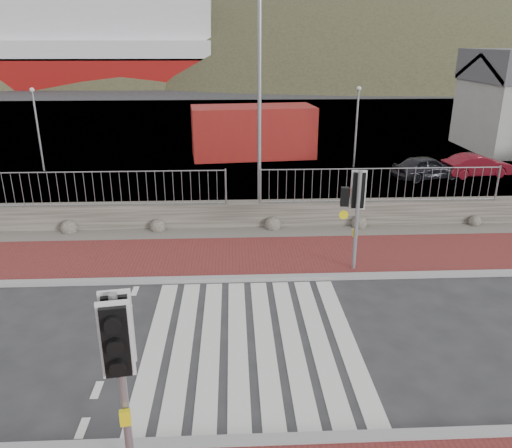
{
  "coord_description": "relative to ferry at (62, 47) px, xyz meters",
  "views": [
    {
      "loc": [
        -0.34,
        -9.45,
        6.26
      ],
      "look_at": [
        0.25,
        3.0,
        1.66
      ],
      "focal_mm": 35.0,
      "sensor_mm": 36.0,
      "label": 1
    }
  ],
  "objects": [
    {
      "name": "water",
      "position": [
        24.65,
        -5.0,
        -5.36
      ],
      "size": [
        220.0,
        50.0,
        0.05
      ],
      "primitive_type": "cube",
      "color": "#3F4C54",
      "rests_on": "ground"
    },
    {
      "name": "gravel_strip",
      "position": [
        24.65,
        -61.4,
        -5.33
      ],
      "size": [
        40.0,
        1.5,
        0.06
      ],
      "primitive_type": "cube",
      "color": "#59544C",
      "rests_on": "ground"
    },
    {
      "name": "traffic_signal_near",
      "position": [
        22.68,
        -71.37,
        -3.13
      ],
      "size": [
        0.48,
        0.33,
        3.1
      ],
      "rotation": [
        0.0,
        0.0,
        0.15
      ],
      "color": "gray",
      "rests_on": "ground"
    },
    {
      "name": "kerb_far",
      "position": [
        24.65,
        -64.9,
        -5.31
      ],
      "size": [
        40.0,
        0.25,
        0.12
      ],
      "primitive_type": "cube",
      "color": "gray",
      "rests_on": "ground"
    },
    {
      "name": "sidewalk_far",
      "position": [
        24.65,
        -63.4,
        -5.32
      ],
      "size": [
        40.0,
        3.0,
        0.08
      ],
      "primitive_type": "cube",
      "color": "maroon",
      "rests_on": "ground"
    },
    {
      "name": "zebra_crossing",
      "position": [
        24.65,
        -67.9,
        -5.36
      ],
      "size": [
        4.62,
        5.6,
        0.01
      ],
      "color": "silver",
      "rests_on": "ground"
    },
    {
      "name": "railing",
      "position": [
        24.65,
        -60.75,
        -3.54
      ],
      "size": [
        18.07,
        0.07,
        1.22
      ],
      "color": "gray",
      "rests_on": "stone_wall"
    },
    {
      "name": "ground",
      "position": [
        24.65,
        -67.9,
        -5.36
      ],
      "size": [
        220.0,
        220.0,
        0.0
      ],
      "primitive_type": "plane",
      "color": "#28282B",
      "rests_on": "ground"
    },
    {
      "name": "hills_backdrop",
      "position": [
        31.4,
        20.0,
        -28.42
      ],
      "size": [
        254.0,
        90.0,
        100.0
      ],
      "color": "#2D3520",
      "rests_on": "ground"
    },
    {
      "name": "shipping_container",
      "position": [
        25.47,
        -49.19,
        -3.95
      ],
      "size": [
        7.06,
        3.54,
        2.83
      ],
      "primitive_type": "cube",
      "rotation": [
        0.0,
        0.0,
        0.11
      ],
      "color": "maroon",
      "rests_on": "ground"
    },
    {
      "name": "traffic_signal_far",
      "position": [
        27.7,
        -64.41,
        -3.22
      ],
      "size": [
        0.72,
        0.31,
        2.97
      ],
      "rotation": [
        0.0,
        0.0,
        3.02
      ],
      "color": "gray",
      "rests_on": "ground"
    },
    {
      "name": "ferry",
      "position": [
        0.0,
        0.0,
        0.0
      ],
      "size": [
        50.0,
        16.0,
        20.0
      ],
      "color": "maroon",
      "rests_on": "ground"
    },
    {
      "name": "kerb_near",
      "position": [
        24.65,
        -70.9,
        -5.31
      ],
      "size": [
        40.0,
        0.25,
        0.12
      ],
      "primitive_type": "cube",
      "color": "gray",
      "rests_on": "ground"
    },
    {
      "name": "streetlight",
      "position": [
        25.4,
        -59.81,
        -0.81
      ],
      "size": [
        1.72,
        0.29,
        8.09
      ],
      "rotation": [
        0.0,
        0.0,
        -0.06
      ],
      "color": "gray",
      "rests_on": "ground"
    },
    {
      "name": "quay",
      "position": [
        24.65,
        -40.0,
        -5.36
      ],
      "size": [
        120.0,
        40.0,
        0.5
      ],
      "primitive_type": "cube",
      "color": "#4C4C4F",
      "rests_on": "ground"
    },
    {
      "name": "car_b",
      "position": [
        36.19,
        -54.12,
        -4.82
      ],
      "size": [
        3.4,
        1.55,
        1.08
      ],
      "primitive_type": "imported",
      "rotation": [
        0.0,
        0.0,
        1.7
      ],
      "color": "#600D18",
      "rests_on": "ground"
    },
    {
      "name": "stone_wall",
      "position": [
        24.65,
        -60.6,
        -4.91
      ],
      "size": [
        40.0,
        0.6,
        0.9
      ],
      "primitive_type": "cube",
      "color": "#454138",
      "rests_on": "ground"
    },
    {
      "name": "car_a",
      "position": [
        33.56,
        -54.49,
        -4.8
      ],
      "size": [
        3.51,
        2.1,
        1.12
      ],
      "primitive_type": "imported",
      "rotation": [
        0.0,
        0.0,
        1.82
      ],
      "color": "black",
      "rests_on": "ground"
    }
  ]
}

